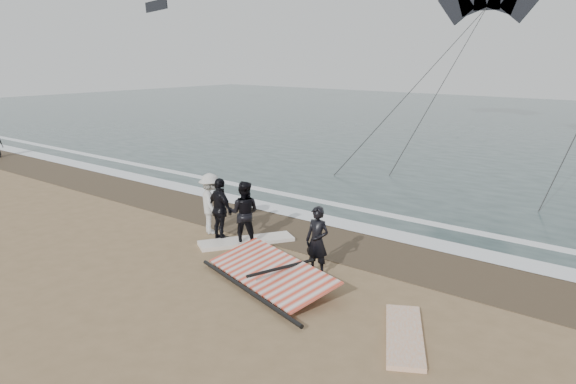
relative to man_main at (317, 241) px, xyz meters
The scene contains 10 objects.
ground 2.39m from the man_main, 97.97° to the right, with size 120.00×120.00×0.00m, color #8C704C.
wet_sand 2.44m from the man_main, 97.76° to the left, with size 120.00×2.80×0.01m, color #4C3D2B.
foam_near 3.78m from the man_main, 94.83° to the left, with size 120.00×0.90×0.01m, color white.
foam_far 5.45m from the man_main, 93.31° to the left, with size 120.00×0.45×0.01m, color white.
man_main is the anchor object (origin of this frame).
board_white 3.43m from the man_main, 25.21° to the right, with size 0.65×2.32×0.09m, color silver.
board_cream 2.97m from the man_main, 168.36° to the left, with size 0.69×2.58×0.11m, color white.
trio_cluster 3.61m from the man_main, behind, with size 2.58×1.18×1.76m.
sail_rig 1.26m from the man_main, 119.16° to the right, with size 3.89×2.60×0.49m.
kite_dark 27.57m from the man_main, 103.47° to the left, with size 7.20×8.54×18.56m.
Camera 1 is at (7.56, -7.73, 5.03)m, focal length 35.00 mm.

